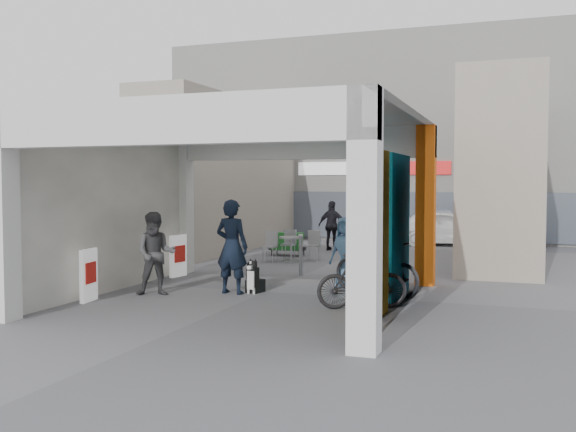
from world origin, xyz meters
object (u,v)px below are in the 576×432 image
at_px(cafe_set, 291,250).
at_px(man_elderly, 346,252).
at_px(man_back_turned, 156,254).
at_px(bicycle_rear, 362,281).
at_px(produce_stand, 288,247).
at_px(man_crates, 332,226).
at_px(man_with_dog, 232,247).
at_px(white_van, 444,227).
at_px(border_collie, 254,279).
at_px(bicycle_front, 376,268).

relative_size(cafe_set, man_elderly, 0.94).
distance_m(man_back_turned, bicycle_rear, 4.22).
distance_m(cafe_set, produce_stand, 1.32).
height_order(man_back_turned, man_crates, man_back_turned).
relative_size(man_with_dog, white_van, 0.51).
height_order(man_crates, bicycle_rear, man_crates).
relative_size(border_collie, man_crates, 0.43).
xyz_separation_m(cafe_set, man_back_turned, (-0.67, -6.23, 0.53)).
height_order(border_collie, bicycle_rear, bicycle_rear).
bearing_deg(produce_stand, bicycle_front, -40.16).
bearing_deg(man_crates, bicycle_rear, 114.32).
bearing_deg(bicycle_rear, man_elderly, -4.61).
xyz_separation_m(bicycle_front, bicycle_rear, (0.09, -1.62, -0.04)).
height_order(man_crates, white_van, man_crates).
relative_size(man_elderly, man_crates, 0.93).
relative_size(man_with_dog, man_crates, 1.16).
height_order(border_collie, man_back_turned, man_back_turned).
relative_size(cafe_set, white_van, 0.38).
xyz_separation_m(produce_stand, white_van, (4.21, 4.91, 0.37)).
height_order(border_collie, man_elderly, man_elderly).
height_order(cafe_set, man_back_turned, man_back_turned).
height_order(man_with_dog, bicycle_rear, man_with_dog).
distance_m(man_back_turned, man_elderly, 4.04).
height_order(cafe_set, man_crates, man_crates).
bearing_deg(man_with_dog, man_back_turned, 31.03).
bearing_deg(cafe_set, man_back_turned, -96.11).
height_order(cafe_set, border_collie, cafe_set).
xyz_separation_m(cafe_set, man_elderly, (2.66, -3.94, 0.46)).
height_order(man_elderly, bicycle_front, man_elderly).
bearing_deg(man_back_turned, cafe_set, 58.61).
distance_m(man_with_dog, man_elderly, 2.56).
xyz_separation_m(border_collie, bicycle_rear, (2.46, -0.85, 0.21)).
relative_size(bicycle_front, bicycle_rear, 1.23).
relative_size(man_back_turned, man_crates, 1.01).
height_order(produce_stand, man_elderly, man_elderly).
relative_size(border_collie, man_elderly, 0.47).
bearing_deg(man_elderly, man_back_turned, -128.96).
distance_m(man_with_dog, bicycle_rear, 2.96).
distance_m(man_back_turned, bicycle_front, 4.45).
distance_m(man_elderly, bicycle_rear, 2.43).
xyz_separation_m(cafe_set, border_collie, (1.08, -5.34, -0.02)).
distance_m(border_collie, man_with_dog, 0.81).
xyz_separation_m(border_collie, man_back_turned, (-1.75, -0.89, 0.55)).
height_order(cafe_set, bicycle_front, bicycle_front).
height_order(produce_stand, border_collie, border_collie).
distance_m(man_crates, bicycle_rear, 9.84).
distance_m(man_crates, bicycle_front, 8.29).
distance_m(man_with_dog, man_back_turned, 1.52).
distance_m(cafe_set, border_collie, 5.45).
xyz_separation_m(man_with_dog, bicycle_rear, (2.85, -0.64, -0.46)).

